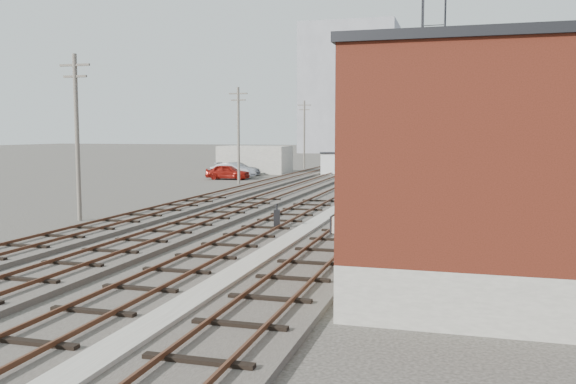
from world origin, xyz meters
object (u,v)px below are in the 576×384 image
at_px(car_silver, 233,170).
at_px(car_grey, 238,169).
at_px(site_trailer, 347,164).
at_px(car_red, 228,172).
at_px(signal_mast, 340,213).
at_px(switch_stand, 277,220).

relative_size(car_silver, car_grey, 0.94).
bearing_deg(site_trailer, car_grey, -177.28).
bearing_deg(car_grey, site_trailer, -76.70).
distance_m(site_trailer, car_red, 14.25).
height_order(site_trailer, car_grey, site_trailer).
xyz_separation_m(signal_mast, car_silver, (-19.45, 40.94, -1.36)).
bearing_deg(car_red, signal_mast, -155.76).
distance_m(switch_stand, site_trailer, 39.89).
bearing_deg(site_trailer, car_silver, -160.78).
bearing_deg(car_silver, switch_stand, -149.24).
distance_m(switch_stand, car_red, 33.51).
height_order(site_trailer, car_red, site_trailer).
height_order(switch_stand, car_red, car_red).
bearing_deg(site_trailer, car_red, -151.77).
bearing_deg(car_silver, car_red, -164.84).
bearing_deg(car_grey, switch_stand, -159.68).
bearing_deg(signal_mast, switch_stand, 119.62).
distance_m(site_trailer, car_silver, 13.09).
height_order(signal_mast, switch_stand, signal_mast).
height_order(signal_mast, car_red, signal_mast).
relative_size(site_trailer, car_silver, 1.38).
distance_m(car_silver, car_grey, 3.73).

